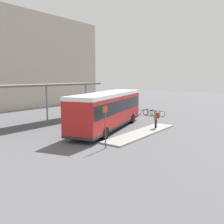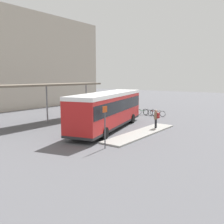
{
  "view_description": "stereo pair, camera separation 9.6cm",
  "coord_description": "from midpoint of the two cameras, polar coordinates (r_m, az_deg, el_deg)",
  "views": [
    {
      "loc": [
        -17.69,
        -13.33,
        4.67
      ],
      "look_at": [
        0.57,
        0.0,
        1.48
      ],
      "focal_mm": 40.0,
      "sensor_mm": 36.0,
      "label": 1
    },
    {
      "loc": [
        -17.63,
        -13.41,
        4.67
      ],
      "look_at": [
        0.57,
        0.0,
        1.48
      ],
      "focal_mm": 40.0,
      "sensor_mm": 36.0,
      "label": 2
    }
  ],
  "objects": [
    {
      "name": "city_bus",
      "position": [
        22.33,
        -0.74,
        0.95
      ],
      "size": [
        11.76,
        5.37,
        3.29
      ],
      "rotation": [
        0.0,
        0.0,
        0.26
      ],
      "color": "red",
      "rests_on": "ground_plane"
    },
    {
      "name": "bicycle_white",
      "position": [
        30.12,
        10.71,
        -0.33
      ],
      "size": [
        0.48,
        1.67,
        0.72
      ],
      "rotation": [
        0.0,
        0.0,
        1.63
      ],
      "color": "black",
      "rests_on": "ground_plane"
    },
    {
      "name": "bicycle_black",
      "position": [
        30.93,
        8.57,
        -0.03
      ],
      "size": [
        0.48,
        1.77,
        0.76
      ],
      "rotation": [
        0.0,
        0.0,
        -1.58
      ],
      "color": "black",
      "rests_on": "ground_plane"
    },
    {
      "name": "bicycle_red",
      "position": [
        30.47,
        9.57,
        -0.22
      ],
      "size": [
        0.48,
        1.65,
        0.71
      ],
      "rotation": [
        0.0,
        0.0,
        -1.59
      ],
      "color": "black",
      "rests_on": "ground_plane"
    },
    {
      "name": "pedestrian_waiting",
      "position": [
        22.6,
        10.23,
        -1.26
      ],
      "size": [
        0.44,
        0.47,
        1.66
      ],
      "rotation": [
        0.0,
        0.0,
        1.75
      ],
      "color": "#232328",
      "rests_on": "curb_island"
    },
    {
      "name": "platform_sign",
      "position": [
        16.24,
        -1.45,
        -3.02
      ],
      "size": [
        0.44,
        0.08,
        2.8
      ],
      "color": "#4C4C51",
      "rests_on": "ground_plane"
    },
    {
      "name": "bicycle_green",
      "position": [
        30.89,
        7.06,
        -0.04
      ],
      "size": [
        0.48,
        1.68,
        0.73
      ],
      "rotation": [
        0.0,
        0.0,
        1.7
      ],
      "color": "black",
      "rests_on": "ground_plane"
    },
    {
      "name": "curb_island",
      "position": [
        20.85,
        6.88,
        -4.8
      ],
      "size": [
        8.98,
        1.8,
        0.12
      ],
      "color": "#9E9E99",
      "rests_on": "ground_plane"
    },
    {
      "name": "station_building",
      "position": [
        42.47,
        -22.21,
        10.67
      ],
      "size": [
        29.18,
        10.22,
        14.1
      ],
      "color": "#B2A899",
      "rests_on": "ground_plane"
    },
    {
      "name": "ground_plane",
      "position": [
        22.64,
        -0.74,
        -3.88
      ],
      "size": [
        120.0,
        120.0,
        0.0
      ],
      "primitive_type": "plane",
      "color": "#5B5B60"
    },
    {
      "name": "station_shelter",
      "position": [
        26.17,
        -14.68,
        5.86
      ],
      "size": [
        13.99,
        2.86,
        3.96
      ],
      "color": "#706656",
      "rests_on": "ground_plane"
    }
  ]
}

